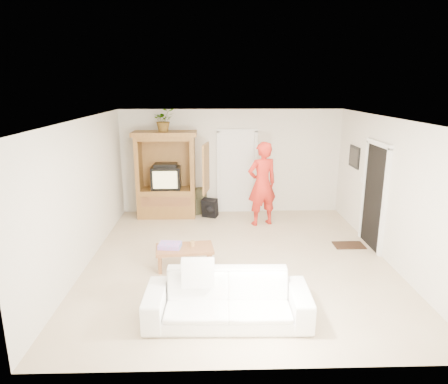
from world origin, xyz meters
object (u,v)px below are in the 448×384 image
object	(u,v)px
armoire	(167,180)
coffee_table	(185,250)
man	(262,184)
sofa	(227,299)

from	to	relation	value
armoire	coffee_table	size ratio (longest dim) A/B	1.97
man	sofa	distance (m)	4.11
armoire	coffee_table	distance (m)	3.07
armoire	man	xyz separation A→B (m)	(2.24, -0.70, 0.06)
sofa	coffee_table	world-z (taller)	sofa
armoire	sofa	distance (m)	4.87
man	coffee_table	distance (m)	2.86
man	coffee_table	size ratio (longest dim) A/B	1.82
coffee_table	armoire	bearing A→B (deg)	94.66
sofa	coffee_table	bearing A→B (deg)	113.60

